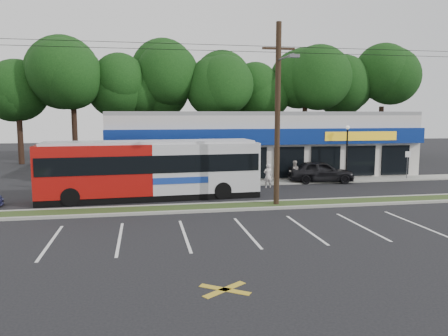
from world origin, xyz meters
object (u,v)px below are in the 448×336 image
lamp_post (347,146)px  sign_post (408,160)px  car_dark (321,171)px  metrobus (151,168)px  pedestrian_a (268,176)px  utility_pole (275,108)px  pedestrian_b (294,172)px

lamp_post → sign_post: bearing=-2.6°
lamp_post → car_dark: size_ratio=0.87×
lamp_post → metrobus: lamp_post is taller
pedestrian_a → lamp_post: bearing=-170.8°
metrobus → car_dark: bearing=14.6°
utility_pole → pedestrian_b: (3.89, 7.57, -4.57)m
utility_pole → car_dark: utility_pole is taller
lamp_post → metrobus: (-14.81, -4.30, -0.81)m
sign_post → pedestrian_a: size_ratio=1.32×
lamp_post → pedestrian_b: bearing=-176.0°
utility_pole → metrobus: bearing=151.7°
metrobus → pedestrian_a: bearing=13.6°
sign_post → pedestrian_a: (-11.78, -1.68, -0.71)m
lamp_post → pedestrian_b: 4.66m
utility_pole → pedestrian_a: 7.64m
sign_post → car_dark: bearing=-179.4°
pedestrian_a → pedestrian_b: bearing=-153.7°
utility_pole → lamp_post: bearing=43.9°
utility_pole → car_dark: bearing=51.7°
metrobus → sign_post: bearing=8.6°
pedestrian_b → sign_post: bearing=179.3°
lamp_post → sign_post: lamp_post is taller
sign_post → metrobus: 20.23m
lamp_post → car_dark: (-2.19, -0.30, -1.84)m
lamp_post → pedestrian_a: (-6.78, -1.91, -1.83)m
lamp_post → pedestrian_b: lamp_post is taller
sign_post → pedestrian_a: sign_post is taller
metrobus → pedestrian_b: 11.31m
pedestrian_b → car_dark: bearing=178.8°
lamp_post → pedestrian_a: lamp_post is taller
metrobus → utility_pole: bearing=-31.3°
sign_post → car_dark: sign_post is taller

